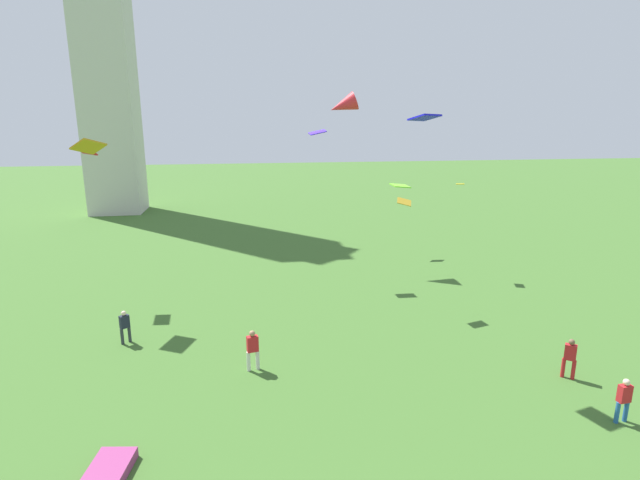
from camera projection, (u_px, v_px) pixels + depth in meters
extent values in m
cube|color=beige|center=(102.00, 25.00, 52.91)|extent=(5.70, 5.70, 41.52)
cylinder|color=silver|center=(258.00, 360.00, 21.05)|extent=(0.17, 0.17, 0.88)
cylinder|color=silver|center=(249.00, 361.00, 20.90)|extent=(0.17, 0.17, 0.88)
cube|color=red|center=(253.00, 344.00, 20.79)|extent=(0.53, 0.38, 0.70)
sphere|color=#A37556|center=(252.00, 334.00, 20.67)|extent=(0.26, 0.26, 0.26)
cylinder|color=#235693|center=(617.00, 412.00, 17.29)|extent=(0.15, 0.15, 0.82)
cylinder|color=#235693|center=(626.00, 411.00, 17.38)|extent=(0.15, 0.15, 0.82)
cube|color=red|center=(625.00, 393.00, 17.16)|extent=(0.46, 0.29, 0.65)
sphere|color=beige|center=(627.00, 382.00, 17.06)|extent=(0.24, 0.24, 0.24)
cylinder|color=#2D3338|center=(122.00, 336.00, 23.41)|extent=(0.15, 0.15, 0.80)
cylinder|color=#2D3338|center=(130.00, 334.00, 23.66)|extent=(0.15, 0.15, 0.80)
cube|color=#1E2333|center=(124.00, 322.00, 23.36)|extent=(0.50, 0.46, 0.63)
sphere|color=beige|center=(124.00, 313.00, 23.26)|extent=(0.23, 0.23, 0.23)
cylinder|color=red|center=(563.00, 368.00, 20.41)|extent=(0.16, 0.16, 0.85)
cylinder|color=red|center=(573.00, 370.00, 20.23)|extent=(0.16, 0.16, 0.85)
cube|color=red|center=(570.00, 352.00, 20.14)|extent=(0.52, 0.49, 0.67)
sphere|color=brown|center=(572.00, 342.00, 20.03)|extent=(0.25, 0.25, 0.25)
cube|color=#75DA2C|center=(400.00, 186.00, 27.08)|extent=(1.15, 0.91, 0.25)
cube|color=#4C27EF|center=(318.00, 132.00, 31.82)|extent=(1.16, 0.82, 0.40)
cube|color=#B89122|center=(404.00, 202.00, 38.26)|extent=(1.30, 0.91, 0.67)
cube|color=#B9091B|center=(86.00, 150.00, 28.02)|extent=(1.01, 1.37, 0.68)
cube|color=yellow|center=(460.00, 184.00, 32.99)|extent=(0.82, 0.94, 0.13)
cone|color=red|center=(343.00, 105.00, 34.81)|extent=(2.35, 1.54, 1.93)
cube|color=#1915E8|center=(424.00, 118.00, 19.61)|extent=(1.11, 1.39, 0.30)
cube|color=#B88413|center=(89.00, 146.00, 25.22)|extent=(1.65, 1.72, 0.95)
cube|color=#8F336A|center=(107.00, 474.00, 14.60)|extent=(1.47, 2.25, 0.34)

